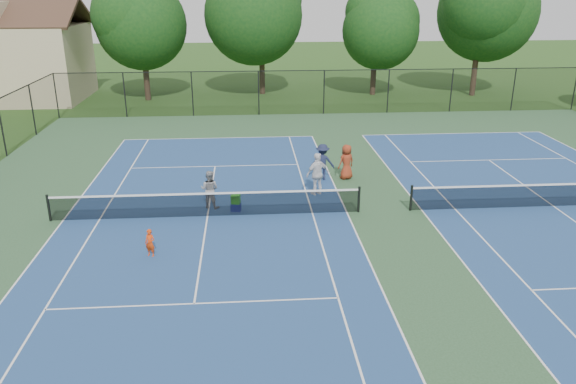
{
  "coord_description": "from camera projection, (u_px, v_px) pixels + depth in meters",
  "views": [
    {
      "loc": [
        -5.39,
        -20.33,
        8.49
      ],
      "look_at": [
        -3.93,
        -1.0,
        1.3
      ],
      "focal_mm": 35.0,
      "sensor_mm": 36.0,
      "label": 1
    }
  ],
  "objects": [
    {
      "name": "ground",
      "position": [
        384.0,
        211.0,
        22.34
      ],
      "size": [
        140.0,
        140.0,
        0.0
      ],
      "primitive_type": "plane",
      "color": "#234716",
      "rests_on": "ground"
    },
    {
      "name": "court_pad",
      "position": [
        384.0,
        211.0,
        22.34
      ],
      "size": [
        36.0,
        36.0,
        0.01
      ],
      "primitive_type": "cube",
      "color": "#2A4B2C",
      "rests_on": "ground"
    },
    {
      "name": "tennis_court_left",
      "position": [
        207.0,
        214.0,
        21.81
      ],
      "size": [
        12.0,
        23.83,
        1.07
      ],
      "color": "navy",
      "rests_on": "ground"
    },
    {
      "name": "tennis_court_right",
      "position": [
        554.0,
        204.0,
        22.8
      ],
      "size": [
        12.0,
        23.83,
        1.07
      ],
      "color": "navy",
      "rests_on": "ground"
    },
    {
      "name": "perimeter_fence",
      "position": [
        387.0,
        173.0,
        21.78
      ],
      "size": [
        36.08,
        36.08,
        3.02
      ],
      "color": "black",
      "rests_on": "ground"
    },
    {
      "name": "tree_back_a",
      "position": [
        141.0,
        19.0,
        41.75
      ],
      "size": [
        6.8,
        6.8,
        9.15
      ],
      "color": "#2D2116",
      "rests_on": "ground"
    },
    {
      "name": "tree_back_b",
      "position": [
        261.0,
        10.0,
        44.07
      ],
      "size": [
        7.6,
        7.6,
        10.03
      ],
      "color": "#2D2116",
      "rests_on": "ground"
    },
    {
      "name": "tree_back_c",
      "position": [
        376.0,
        25.0,
        44.16
      ],
      "size": [
        6.0,
        6.0,
        8.4
      ],
      "color": "#2D2116",
      "rests_on": "ground"
    },
    {
      "name": "tree_back_d",
      "position": [
        482.0,
        7.0,
        43.32
      ],
      "size": [
        7.8,
        7.8,
        10.37
      ],
      "color": "#2D2116",
      "rests_on": "ground"
    },
    {
      "name": "clapboard_house",
      "position": [
        15.0,
        59.0,
        43.01
      ],
      "size": [
        10.8,
        8.1,
        7.65
      ],
      "color": "tan",
      "rests_on": "ground"
    },
    {
      "name": "child_player",
      "position": [
        150.0,
        243.0,
        18.5
      ],
      "size": [
        0.41,
        0.35,
        0.95
      ],
      "primitive_type": "imported",
      "rotation": [
        0.0,
        0.0,
        -0.41
      ],
      "color": "#E53F0F",
      "rests_on": "ground"
    },
    {
      "name": "instructor",
      "position": [
        210.0,
        189.0,
        22.45
      ],
      "size": [
        0.9,
        0.8,
        1.56
      ],
      "primitive_type": "imported",
      "rotation": [
        0.0,
        0.0,
        2.83
      ],
      "color": "gray",
      "rests_on": "ground"
    },
    {
      "name": "bystander_a",
      "position": [
        317.0,
        174.0,
        23.83
      ],
      "size": [
        1.17,
        0.86,
        1.84
      ],
      "primitive_type": "imported",
      "rotation": [
        0.0,
        0.0,
        3.57
      ],
      "color": "silver",
      "rests_on": "ground"
    },
    {
      "name": "bystander_b",
      "position": [
        322.0,
        162.0,
        25.7
      ],
      "size": [
        1.17,
        0.77,
        1.69
      ],
      "primitive_type": "imported",
      "rotation": [
        0.0,
        0.0,
        3.0
      ],
      "color": "#1C223D",
      "rests_on": "ground"
    },
    {
      "name": "bystander_c",
      "position": [
        346.0,
        162.0,
        25.8
      ],
      "size": [
        0.94,
        0.82,
        1.63
      ],
      "primitive_type": "imported",
      "rotation": [
        0.0,
        0.0,
        3.6
      ],
      "color": "maroon",
      "rests_on": "ground"
    },
    {
      "name": "ball_crate",
      "position": [
        236.0,
        207.0,
        22.32
      ],
      "size": [
        0.44,
        0.36,
        0.32
      ],
      "primitive_type": "cube",
      "rotation": [
        0.0,
        0.0,
        -0.21
      ],
      "color": "navy",
      "rests_on": "ground"
    },
    {
      "name": "ball_hopper",
      "position": [
        236.0,
        199.0,
        22.2
      ],
      "size": [
        0.39,
        0.34,
        0.37
      ],
      "primitive_type": "cube",
      "rotation": [
        0.0,
        0.0,
        -0.22
      ],
      "color": "green",
      "rests_on": "ball_crate"
    }
  ]
}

